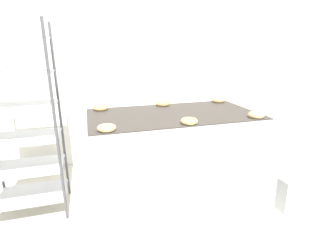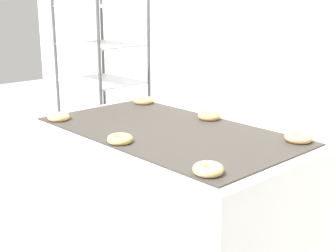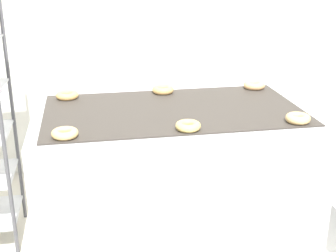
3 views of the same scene
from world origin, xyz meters
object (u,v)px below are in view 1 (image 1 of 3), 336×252
Objects in this scene: donut_near_center at (189,121)px; donut_near_right at (256,115)px; donut_near_left at (107,128)px; donut_far_right at (218,100)px; fryer_machine at (173,167)px; donut_far_center at (163,103)px; baking_rack_cart at (21,123)px; glaze_bin at (287,188)px; donut_far_left at (101,108)px.

donut_near_right reaches higher than donut_near_center.
donut_far_right is at bearing 29.15° from donut_near_left.
donut_far_center is (0.00, 0.32, 0.50)m from fryer_machine.
donut_far_center is at bearing 89.88° from fryer_machine.
donut_near_left is 0.92× the size of donut_far_right.
baking_rack_cart is at bearing 148.05° from donut_near_center.
fryer_machine is 0.82m from donut_near_left.
fryer_machine is 11.45× the size of donut_far_center.
donut_near_left reaches higher than fryer_machine.
glaze_bin is 2.89× the size of donut_near_left.
donut_near_center is at bearing -179.44° from donut_near_right.
baking_rack_cart is 1.96m from donut_near_right.
donut_far_left is at bearing 151.55° from fryer_machine.
donut_near_right reaches higher than donut_near_left.
donut_far_center is at bearing 90.92° from donut_near_center.
baking_rack_cart is at bearing 175.80° from donut_far_right.
fryer_machine is 0.83m from donut_far_right.
donut_near_center is (-1.12, -0.17, 0.82)m from glaze_bin.
donut_far_center is at bearing 157.44° from glaze_bin.
donut_near_right is at bearing -48.09° from donut_far_center.
donut_far_center reaches higher than donut_far_left.
glaze_bin is 2.74× the size of donut_far_left.
glaze_bin is 1.94m from donut_far_left.
donut_near_left is at bearing -150.85° from donut_far_right.
donut_near_right and donut_far_center have the same top height.
donut_near_left is 0.62m from donut_far_left.
baking_rack_cart reaches higher than donut_near_center.
donut_near_left is 0.57m from donut_near_center.
donut_near_right reaches higher than donut_far_left.
donut_far_left is (-0.58, 0.63, 0.00)m from donut_near_center.
donut_near_right is at bearing -90.48° from donut_far_right.
glaze_bin is (1.13, -0.15, -0.32)m from fryer_machine.
donut_near_center is at bearing -88.05° from fryer_machine.
donut_far_right reaches higher than fryer_machine.
donut_far_center is 0.97× the size of donut_far_right.
donut_near_right is 0.95× the size of donut_far_center.
fryer_machine reaches higher than glaze_bin.
donut_near_left is at bearing -49.06° from baking_rack_cart.
baking_rack_cart is 13.85× the size of donut_near_right.
donut_far_center is (1.23, -0.13, 0.12)m from baking_rack_cart.
donut_near_center is 0.94× the size of donut_far_center.
baking_rack_cart reaches higher than donut_near_left.
donut_near_center is 0.99× the size of donut_near_right.
donut_near_left is (-0.56, -0.32, 0.50)m from fryer_machine.
donut_far_center reaches higher than fryer_machine.
baking_rack_cart is 12.74× the size of donut_far_right.
donut_near_left is at bearing -174.40° from glaze_bin.
donut_near_right is 0.63m from donut_far_right.
donut_far_right is (1.14, 0.01, 0.00)m from donut_far_left.
donut_near_right is at bearing -28.99° from fryer_machine.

